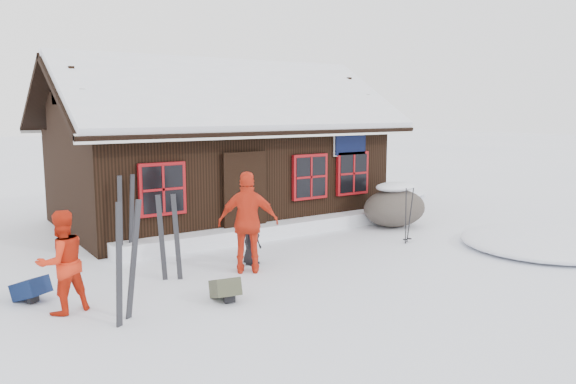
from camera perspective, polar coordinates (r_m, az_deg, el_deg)
name	(u,v)px	position (r m, az deg, el deg)	size (l,w,h in m)	color
ground	(267,269)	(10.86, -2.13, -7.83)	(120.00, 120.00, 0.00)	white
mountain_hut	(217,163)	(15.58, -7.19, 2.98)	(8.90, 6.09, 4.42)	black
snow_drift	(270,230)	(13.44, -1.79, -3.88)	(7.60, 0.60, 0.35)	white
snow_mounds	(285,239)	(13.24, -0.33, -4.84)	(20.60, 13.20, 0.48)	white
skier_orange_left	(62,262)	(9.06, -22.00, -6.63)	(0.76, 0.59, 1.57)	red
skier_orange_right	(248,222)	(10.45, -4.05, -3.11)	(1.12, 0.47, 1.91)	red
skier_crouched	(252,241)	(11.09, -3.73, -5.03)	(0.45, 0.29, 0.92)	black
boulder	(395,207)	(14.84, 10.77, -1.46)	(1.78, 1.33, 1.04)	#4F473F
ski_pair_left	(126,263)	(8.42, -16.09, -6.97)	(0.54, 0.32, 1.80)	black
ski_pair_mid	(169,239)	(10.23, -11.97, -4.68)	(0.42, 0.19, 1.61)	black
ski_pair_right	(126,219)	(11.81, -16.13, -2.64)	(0.46, 0.22, 1.78)	black
ski_poles	(408,216)	(13.10, 12.09, -2.43)	(0.23, 0.12, 1.31)	black
backpack_blue	(31,293)	(9.97, -24.64, -9.27)	(0.39, 0.51, 0.28)	#0F1C41
backpack_olive	(225,292)	(9.16, -6.40, -10.07)	(0.40, 0.52, 0.29)	#3D3F2D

